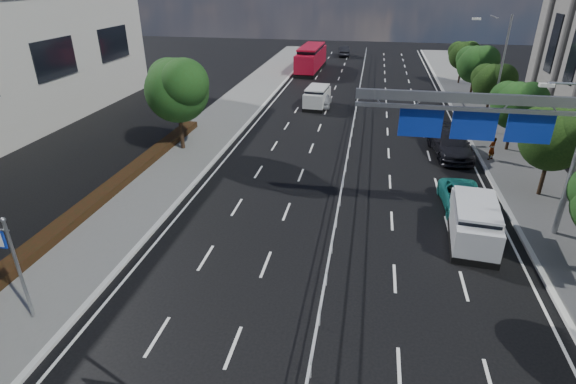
# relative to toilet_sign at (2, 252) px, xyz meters

# --- Properties ---
(ground) EXTENTS (160.00, 160.00, 0.00)m
(ground) POSITION_rel_toilet_sign_xyz_m (10.95, 0.00, -2.94)
(ground) COLOR black
(ground) RESTS_ON ground
(sidewalk_near) EXTENTS (5.00, 140.00, 0.14)m
(sidewalk_near) POSITION_rel_toilet_sign_xyz_m (-0.55, 0.00, -2.87)
(sidewalk_near) COLOR slate
(sidewalk_near) RESTS_ON ground
(kerb_near) EXTENTS (0.25, 140.00, 0.15)m
(kerb_near) POSITION_rel_toilet_sign_xyz_m (1.95, 0.00, -2.87)
(kerb_near) COLOR silver
(kerb_near) RESTS_ON ground
(median_fence) EXTENTS (0.05, 85.00, 1.02)m
(median_fence) POSITION_rel_toilet_sign_xyz_m (10.95, 22.50, -2.42)
(median_fence) COLOR silver
(median_fence) RESTS_ON ground
(hedge_near) EXTENTS (1.00, 36.00, 0.44)m
(hedge_near) POSITION_rel_toilet_sign_xyz_m (-2.35, 5.00, -2.58)
(hedge_near) COLOR black
(hedge_near) RESTS_ON sidewalk_near
(toilet_sign) EXTENTS (1.62, 0.18, 4.34)m
(toilet_sign) POSITION_rel_toilet_sign_xyz_m (0.00, 0.00, 0.00)
(toilet_sign) COLOR gray
(toilet_sign) RESTS_ON ground
(overhead_gantry) EXTENTS (10.24, 0.38, 7.45)m
(overhead_gantry) POSITION_rel_toilet_sign_xyz_m (17.69, 10.05, 2.66)
(overhead_gantry) COLOR gray
(overhead_gantry) RESTS_ON ground
(streetlight_far) EXTENTS (2.78, 2.40, 9.00)m
(streetlight_far) POSITION_rel_toilet_sign_xyz_m (21.46, 26.00, 2.27)
(streetlight_far) COLOR gray
(streetlight_far) RESTS_ON ground
(near_tree_back) EXTENTS (4.84, 4.51, 6.69)m
(near_tree_back) POSITION_rel_toilet_sign_xyz_m (-0.99, 17.97, 1.67)
(near_tree_back) COLOR black
(near_tree_back) RESTS_ON ground
(far_tree_d) EXTENTS (3.85, 3.59, 5.34)m
(far_tree_d) POSITION_rel_toilet_sign_xyz_m (22.20, 14.48, 0.74)
(far_tree_d) COLOR black
(far_tree_d) RESTS_ON ground
(far_tree_e) EXTENTS (3.63, 3.38, 5.13)m
(far_tree_e) POSITION_rel_toilet_sign_xyz_m (22.20, 21.98, 0.61)
(far_tree_e) COLOR black
(far_tree_e) RESTS_ON ground
(far_tree_f) EXTENTS (3.52, 3.28, 5.02)m
(far_tree_f) POSITION_rel_toilet_sign_xyz_m (22.20, 29.48, 0.55)
(far_tree_f) COLOR black
(far_tree_f) RESTS_ON ground
(far_tree_g) EXTENTS (3.96, 3.69, 5.45)m
(far_tree_g) POSITION_rel_toilet_sign_xyz_m (22.20, 36.98, 0.81)
(far_tree_g) COLOR black
(far_tree_g) RESTS_ON ground
(far_tree_h) EXTENTS (3.41, 3.18, 4.91)m
(far_tree_h) POSITION_rel_toilet_sign_xyz_m (22.20, 44.48, 0.48)
(far_tree_h) COLOR black
(far_tree_h) RESTS_ON ground
(white_minivan) EXTENTS (2.26, 4.59, 1.93)m
(white_minivan) POSITION_rel_toilet_sign_xyz_m (7.11, 31.53, -2.00)
(white_minivan) COLOR black
(white_minivan) RESTS_ON ground
(red_bus) EXTENTS (2.96, 10.81, 3.20)m
(red_bus) POSITION_rel_toilet_sign_xyz_m (4.07, 49.33, -1.28)
(red_bus) COLOR black
(red_bus) RESTS_ON ground
(near_car_silver) EXTENTS (1.64, 3.93, 1.33)m
(near_car_silver) POSITION_rel_toilet_sign_xyz_m (7.63, 31.81, -2.28)
(near_car_silver) COLOR #AFB1B7
(near_car_silver) RESTS_ON ground
(near_car_dark) EXTENTS (2.05, 4.58, 1.46)m
(near_car_dark) POSITION_rel_toilet_sign_xyz_m (7.52, 62.13, -2.21)
(near_car_dark) COLOR black
(near_car_dark) RESTS_ON ground
(silver_minivan) EXTENTS (2.45, 4.93, 1.98)m
(silver_minivan) POSITION_rel_toilet_sign_xyz_m (17.45, 8.81, -1.97)
(silver_minivan) COLOR black
(silver_minivan) RESTS_ON ground
(parked_car_teal) EXTENTS (2.34, 4.72, 1.29)m
(parked_car_teal) POSITION_rel_toilet_sign_xyz_m (17.55, 12.00, -2.30)
(parked_car_teal) COLOR #1A7871
(parked_car_teal) RESTS_ON ground
(parked_car_dark) EXTENTS (2.96, 5.92, 1.65)m
(parked_car_dark) POSITION_rel_toilet_sign_xyz_m (17.94, 20.44, -2.12)
(parked_car_dark) COLOR black
(parked_car_dark) RESTS_ON ground
(pedestrian_a) EXTENTS (0.68, 0.66, 1.58)m
(pedestrian_a) POSITION_rel_toilet_sign_xyz_m (20.55, 19.69, -2.02)
(pedestrian_a) COLOR gray
(pedestrian_a) RESTS_ON sidewalk_far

